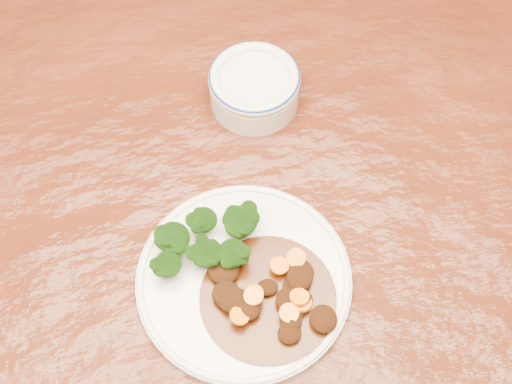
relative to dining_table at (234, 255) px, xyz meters
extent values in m
cube|color=#4C1D0D|center=(0.00, 0.00, 0.06)|extent=(1.55, 0.99, 0.04)
cylinder|color=white|center=(0.00, -0.07, 0.09)|extent=(0.24, 0.24, 0.01)
torus|color=white|center=(0.00, -0.07, 0.09)|extent=(0.24, 0.24, 0.01)
cylinder|color=olive|center=(0.01, -0.02, 0.10)|extent=(0.01, 0.01, 0.01)
ellipsoid|color=black|center=(0.01, -0.02, 0.11)|extent=(0.03, 0.03, 0.03)
cylinder|color=olive|center=(-0.01, -0.05, 0.10)|extent=(0.01, 0.01, 0.01)
ellipsoid|color=black|center=(-0.01, -0.05, 0.12)|extent=(0.03, 0.03, 0.03)
cylinder|color=olive|center=(-0.07, -0.02, 0.10)|extent=(0.01, 0.01, 0.01)
ellipsoid|color=black|center=(-0.07, -0.02, 0.12)|extent=(0.04, 0.04, 0.03)
cylinder|color=olive|center=(-0.08, -0.05, 0.10)|extent=(0.01, 0.01, 0.01)
ellipsoid|color=black|center=(-0.08, -0.05, 0.11)|extent=(0.03, 0.03, 0.02)
cylinder|color=olive|center=(-0.04, -0.05, 0.10)|extent=(0.01, 0.01, 0.01)
ellipsoid|color=black|center=(-0.04, -0.05, 0.12)|extent=(0.03, 0.03, 0.03)
cylinder|color=olive|center=(-0.03, 0.00, 0.10)|extent=(0.01, 0.01, 0.01)
ellipsoid|color=black|center=(-0.03, 0.00, 0.11)|extent=(0.03, 0.03, 0.02)
cylinder|color=olive|center=(0.01, -0.01, 0.10)|extent=(0.01, 0.01, 0.01)
ellipsoid|color=black|center=(0.01, -0.01, 0.12)|extent=(0.04, 0.04, 0.03)
cylinder|color=#451C07|center=(0.02, -0.10, 0.09)|extent=(0.15, 0.15, 0.00)
ellipsoid|color=black|center=(0.05, -0.09, 0.10)|extent=(0.02, 0.02, 0.01)
ellipsoid|color=black|center=(0.04, -0.14, 0.10)|extent=(0.03, 0.03, 0.01)
ellipsoid|color=black|center=(0.04, -0.13, 0.10)|extent=(0.02, 0.02, 0.01)
ellipsoid|color=black|center=(-0.02, -0.10, 0.10)|extent=(0.02, 0.02, 0.01)
ellipsoid|color=black|center=(0.00, -0.11, 0.10)|extent=(0.03, 0.03, 0.01)
ellipsoid|color=black|center=(-0.01, -0.10, 0.10)|extent=(0.03, 0.03, 0.02)
ellipsoid|color=black|center=(-0.02, -0.09, 0.10)|extent=(0.03, 0.03, 0.02)
ellipsoid|color=black|center=(0.04, -0.11, 0.10)|extent=(0.02, 0.02, 0.01)
ellipsoid|color=black|center=(0.03, -0.09, 0.10)|extent=(0.02, 0.02, 0.01)
ellipsoid|color=black|center=(0.06, -0.11, 0.10)|extent=(0.02, 0.02, 0.01)
ellipsoid|color=black|center=(0.06, -0.09, 0.10)|extent=(0.03, 0.03, 0.01)
ellipsoid|color=black|center=(0.06, -0.08, 0.10)|extent=(0.03, 0.03, 0.01)
ellipsoid|color=black|center=(0.05, -0.11, 0.10)|extent=(0.03, 0.03, 0.02)
ellipsoid|color=black|center=(0.05, -0.12, 0.10)|extent=(0.03, 0.02, 0.01)
ellipsoid|color=black|center=(0.08, -0.14, 0.10)|extent=(0.03, 0.03, 0.01)
ellipsoid|color=black|center=(-0.02, -0.06, 0.10)|extent=(0.04, 0.04, 0.02)
cylinder|color=orange|center=(0.01, -0.10, 0.11)|extent=(0.03, 0.03, 0.01)
cylinder|color=orange|center=(-0.01, -0.12, 0.11)|extent=(0.03, 0.03, 0.01)
cylinder|color=orange|center=(0.04, -0.13, 0.11)|extent=(0.02, 0.02, 0.01)
cylinder|color=orange|center=(0.06, -0.12, 0.10)|extent=(0.03, 0.03, 0.01)
cylinder|color=orange|center=(0.06, -0.06, 0.11)|extent=(0.03, 0.03, 0.02)
cylinder|color=orange|center=(0.01, -0.10, 0.11)|extent=(0.03, 0.03, 0.01)
cylinder|color=orange|center=(0.04, -0.07, 0.10)|extent=(0.03, 0.03, 0.01)
cylinder|color=orange|center=(0.06, -0.11, 0.11)|extent=(0.03, 0.03, 0.01)
cylinder|color=silver|center=(0.06, 0.18, 0.10)|extent=(0.11, 0.11, 0.04)
cylinder|color=silver|center=(0.06, 0.18, 0.12)|extent=(0.09, 0.09, 0.01)
torus|color=silver|center=(0.06, 0.18, 0.12)|extent=(0.12, 0.12, 0.02)
torus|color=navy|center=(0.06, 0.18, 0.13)|extent=(0.11, 0.11, 0.01)
camera|label=1|loc=(-0.04, -0.38, 0.82)|focal=50.00mm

